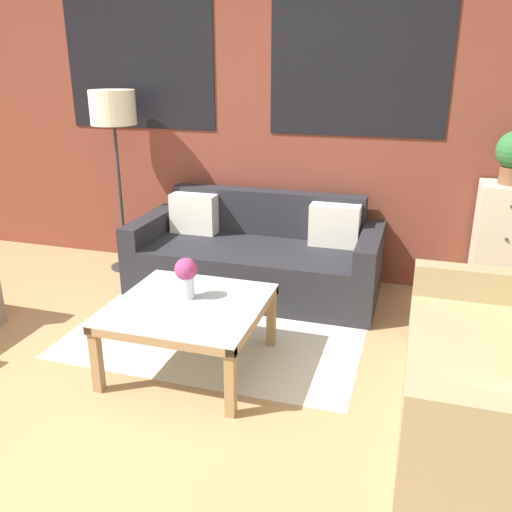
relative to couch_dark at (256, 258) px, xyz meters
name	(u,v)px	position (x,y,z in m)	size (l,w,h in m)	color
ground_plane	(105,420)	(-0.26, -1.95, -0.28)	(16.00, 16.00, 0.00)	#AD7F51
wall_back_brick	(244,112)	(-0.26, 0.49, 1.13)	(8.40, 0.09, 2.80)	brown
rug	(223,326)	(-0.03, -0.73, -0.28)	(2.03, 1.58, 0.00)	beige
couch_dark	(256,258)	(0.00, 0.00, 0.00)	(2.01, 0.88, 0.78)	#232328
settee_vintage	(498,377)	(1.71, -1.42, 0.03)	(0.80, 1.59, 0.92)	#99845B
coffee_table	(189,313)	(-0.03, -1.30, 0.09)	(0.89, 0.89, 0.44)	silver
floor_lamp	(113,115)	(-1.31, 0.13, 1.11)	(0.39, 0.39, 1.59)	#2D2D2D
drawer_cabinet	(501,247)	(1.88, 0.23, 0.21)	(0.40, 0.37, 0.97)	beige
flower_vase	(186,275)	(-0.07, -1.24, 0.31)	(0.14, 0.14, 0.26)	silver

